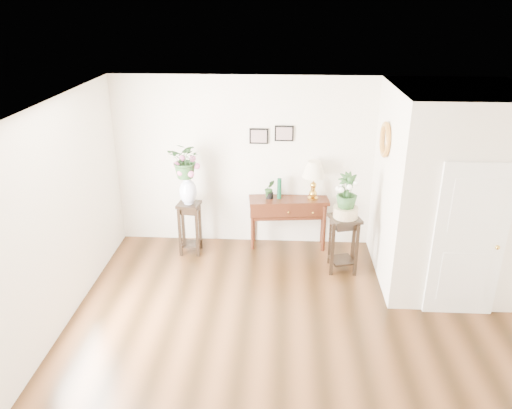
# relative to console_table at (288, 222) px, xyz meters

# --- Properties ---
(floor) EXTENTS (6.00, 5.50, 0.02)m
(floor) POSITION_rel_console_table_xyz_m (0.15, -2.57, -0.43)
(floor) COLOR brown
(floor) RESTS_ON ground
(ceiling) EXTENTS (6.00, 5.50, 0.02)m
(ceiling) POSITION_rel_console_table_xyz_m (0.15, -2.57, 2.37)
(ceiling) COLOR white
(ceiling) RESTS_ON ground
(wall_back) EXTENTS (6.00, 0.02, 2.80)m
(wall_back) POSITION_rel_console_table_xyz_m (0.15, 0.18, 0.97)
(wall_back) COLOR #F4E7CD
(wall_back) RESTS_ON ground
(wall_left) EXTENTS (0.02, 5.50, 2.80)m
(wall_left) POSITION_rel_console_table_xyz_m (-2.85, -2.57, 0.97)
(wall_left) COLOR #F4E7CD
(wall_left) RESTS_ON ground
(partition) EXTENTS (1.80, 1.95, 2.80)m
(partition) POSITION_rel_console_table_xyz_m (2.25, -0.79, 0.97)
(partition) COLOR #F4E7CD
(partition) RESTS_ON floor
(door) EXTENTS (0.90, 0.05, 2.10)m
(door) POSITION_rel_console_table_xyz_m (2.25, -1.79, 0.62)
(door) COLOR white
(door) RESTS_ON floor
(art_print_left) EXTENTS (0.30, 0.02, 0.25)m
(art_print_left) POSITION_rel_console_table_xyz_m (-0.50, 0.16, 1.42)
(art_print_left) COLOR black
(art_print_left) RESTS_ON wall_back
(art_print_right) EXTENTS (0.30, 0.02, 0.25)m
(art_print_right) POSITION_rel_console_table_xyz_m (-0.10, 0.16, 1.47)
(art_print_right) COLOR black
(art_print_right) RESTS_ON wall_back
(wall_ornament) EXTENTS (0.07, 0.51, 0.51)m
(wall_ornament) POSITION_rel_console_table_xyz_m (1.31, -0.67, 1.62)
(wall_ornament) COLOR gold
(wall_ornament) RESTS_ON partition
(console_table) EXTENTS (1.33, 0.57, 0.86)m
(console_table) POSITION_rel_console_table_xyz_m (0.00, 0.00, 0.00)
(console_table) COLOR #38120B
(console_table) RESTS_ON floor
(table_lamp) EXTENTS (0.49, 0.49, 0.65)m
(table_lamp) POSITION_rel_console_table_xyz_m (0.39, 0.00, 0.78)
(table_lamp) COLOR gold
(table_lamp) RESTS_ON console_table
(green_vase) EXTENTS (0.08, 0.08, 0.34)m
(green_vase) POSITION_rel_console_table_xyz_m (-0.16, 0.00, 0.60)
(green_vase) COLOR #0D4126
(green_vase) RESTS_ON console_table
(potted_plant) EXTENTS (0.19, 0.17, 0.30)m
(potted_plant) POSITION_rel_console_table_xyz_m (-0.31, 0.00, 0.58)
(potted_plant) COLOR #244921
(potted_plant) RESTS_ON console_table
(plant_stand_a) EXTENTS (0.38, 0.38, 0.87)m
(plant_stand_a) POSITION_rel_console_table_xyz_m (-1.59, -0.31, 0.01)
(plant_stand_a) COLOR black
(plant_stand_a) RESTS_ON floor
(porcelain_vase) EXTENTS (0.31, 0.31, 0.48)m
(porcelain_vase) POSITION_rel_console_table_xyz_m (-1.59, -0.31, 0.67)
(porcelain_vase) COLOR silver
(porcelain_vase) RESTS_ON plant_stand_a
(lily_arrangement) EXTENTS (0.62, 0.56, 0.58)m
(lily_arrangement) POSITION_rel_console_table_xyz_m (-1.59, -0.31, 1.13)
(lily_arrangement) COLOR #244921
(lily_arrangement) RESTS_ON porcelain_vase
(plant_stand_b) EXTENTS (0.51, 0.51, 0.88)m
(plant_stand_b) POSITION_rel_console_table_xyz_m (0.83, -0.74, 0.01)
(plant_stand_b) COLOR black
(plant_stand_b) RESTS_ON floor
(ceramic_bowl) EXTENTS (0.37, 0.37, 0.16)m
(ceramic_bowl) POSITION_rel_console_table_xyz_m (0.83, -0.74, 0.53)
(ceramic_bowl) COLOR #CDBF89
(ceramic_bowl) RESTS_ON plant_stand_b
(narcissus) EXTENTS (0.37, 0.37, 0.56)m
(narcissus) POSITION_rel_console_table_xyz_m (0.83, -0.74, 0.85)
(narcissus) COLOR #244921
(narcissus) RESTS_ON ceramic_bowl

